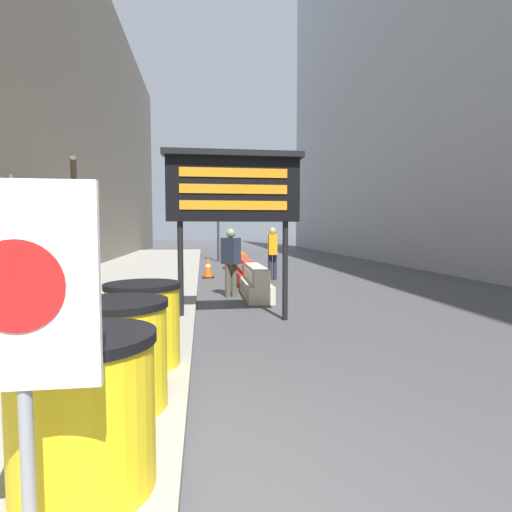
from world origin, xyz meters
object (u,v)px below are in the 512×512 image
at_px(message_board, 234,190).
at_px(jersey_barrier_orange_far, 239,266).
at_px(barrel_drum_back, 143,324).
at_px(traffic_cone_near, 228,260).
at_px(barrel_drum_middle, 119,354).
at_px(pedestrian_passerby, 231,257).
at_px(warning_sign, 20,310).
at_px(jersey_barrier_cream, 256,284).
at_px(barrel_drum_foreground, 84,411).
at_px(traffic_cone_mid, 208,267).
at_px(traffic_light_near_curb, 218,203).
at_px(pedestrian_worker, 273,249).
at_px(jersey_barrier_red_striped, 246,273).
at_px(jersey_barrier_white, 234,260).

distance_m(message_board, jersey_barrier_orange_far, 7.24).
height_order(barrel_drum_back, traffic_cone_near, barrel_drum_back).
bearing_deg(traffic_cone_near, barrel_drum_middle, -97.62).
relative_size(barrel_drum_back, jersey_barrier_orange_far, 0.44).
distance_m(barrel_drum_back, pedestrian_passerby, 5.33).
bearing_deg(warning_sign, jersey_barrier_cream, 75.17).
xyz_separation_m(barrel_drum_foreground, traffic_cone_mid, (0.88, 11.23, -0.25)).
bearing_deg(pedestrian_passerby, traffic_cone_near, 134.53).
distance_m(barrel_drum_foreground, traffic_cone_mid, 11.26).
height_order(message_board, traffic_light_near_curb, traffic_light_near_curb).
xyz_separation_m(barrel_drum_back, pedestrian_worker, (2.94, 8.25, 0.41)).
distance_m(barrel_drum_foreground, message_board, 5.16).
distance_m(traffic_cone_mid, traffic_light_near_curb, 7.27).
relative_size(traffic_light_near_curb, pedestrian_worker, 2.39).
height_order(traffic_cone_mid, pedestrian_worker, pedestrian_worker).
distance_m(jersey_barrier_orange_far, pedestrian_worker, 1.68).
height_order(barrel_drum_back, jersey_barrier_red_striped, barrel_drum_back).
relative_size(barrel_drum_foreground, jersey_barrier_red_striped, 0.51).
bearing_deg(barrel_drum_middle, pedestrian_worker, 72.28).
bearing_deg(traffic_cone_mid, jersey_barrier_white, 68.67).
xyz_separation_m(jersey_barrier_orange_far, traffic_cone_mid, (-1.10, -0.39, -0.02)).
bearing_deg(pedestrian_worker, message_board, -12.45).
distance_m(jersey_barrier_cream, jersey_barrier_orange_far, 4.48).
bearing_deg(barrel_drum_back, pedestrian_worker, 70.42).
bearing_deg(message_board, jersey_barrier_white, 85.54).
bearing_deg(traffic_cone_near, traffic_light_near_curb, 93.83).
distance_m(warning_sign, traffic_light_near_curb, 18.72).
bearing_deg(warning_sign, jersey_barrier_orange_far, 80.49).
xyz_separation_m(jersey_barrier_white, traffic_cone_mid, (-1.10, -2.81, -0.03)).
bearing_deg(pedestrian_worker, pedestrian_passerby, -22.78).
bearing_deg(pedestrian_worker, warning_sign, -11.17).
bearing_deg(jersey_barrier_cream, jersey_barrier_red_striped, 90.00).
bearing_deg(traffic_cone_near, jersey_barrier_red_striped, -87.21).
bearing_deg(jersey_barrier_cream, traffic_cone_mid, 105.01).
xyz_separation_m(warning_sign, jersey_barrier_white, (2.05, 14.64, -0.95)).
bearing_deg(traffic_light_near_curb, jersey_barrier_orange_far, -85.68).
bearing_deg(traffic_light_near_curb, message_board, -91.07).
distance_m(traffic_cone_near, pedestrian_worker, 4.09).
xyz_separation_m(barrel_drum_foreground, traffic_cone_near, (1.74, 14.28, -0.23)).
bearing_deg(traffic_cone_near, barrel_drum_foreground, -96.96).
xyz_separation_m(barrel_drum_back, pedestrian_passerby, (1.35, 5.15, 0.39)).
bearing_deg(traffic_light_near_curb, pedestrian_worker, -79.02).
bearing_deg(barrel_drum_back, message_board, 64.18).
bearing_deg(barrel_drum_foreground, traffic_cone_near, 83.04).
height_order(jersey_barrier_white, traffic_cone_near, jersey_barrier_white).
distance_m(message_board, traffic_cone_mid, 6.85).
height_order(traffic_cone_near, traffic_light_near_curb, traffic_light_near_curb).
height_order(barrel_drum_foreground, jersey_barrier_red_striped, barrel_drum_foreground).
distance_m(message_board, traffic_light_near_curb, 13.31).
bearing_deg(barrel_drum_foreground, jersey_barrier_orange_far, 80.35).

